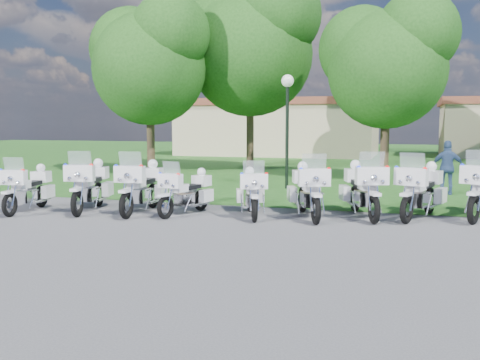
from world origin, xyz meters
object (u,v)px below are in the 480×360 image
(bystander_c, at_px, (448,168))
(lamp_post, at_px, (287,103))
(motorcycle_4, at_px, (252,192))
(motorcycle_6, at_px, (363,189))
(motorcycle_1, at_px, (90,185))
(motorcycle_2, at_px, (142,186))
(motorcycle_0, at_px, (28,188))
(motorcycle_5, at_px, (308,190))
(motorcycle_3, at_px, (187,191))
(motorcycle_7, at_px, (421,190))

(bystander_c, bearing_deg, lamp_post, -0.81)
(motorcycle_4, distance_m, motorcycle_6, 2.80)
(motorcycle_1, xyz_separation_m, motorcycle_2, (1.49, 0.15, 0.00))
(motorcycle_0, distance_m, motorcycle_2, 3.09)
(motorcycle_4, height_order, lamp_post, lamp_post)
(lamp_post, bearing_deg, motorcycle_1, -122.13)
(motorcycle_5, height_order, bystander_c, bystander_c)
(motorcycle_3, bearing_deg, motorcycle_5, -157.01)
(motorcycle_5, bearing_deg, motorcycle_0, -10.56)
(motorcycle_4, xyz_separation_m, motorcycle_5, (1.39, 0.27, 0.07))
(motorcycle_2, height_order, motorcycle_7, motorcycle_7)
(motorcycle_1, xyz_separation_m, motorcycle_4, (4.39, 0.50, -0.08))
(motorcycle_0, height_order, motorcycle_4, motorcycle_0)
(motorcycle_5, xyz_separation_m, bystander_c, (3.59, 5.53, 0.20))
(motorcycle_3, height_order, motorcycle_5, motorcycle_5)
(motorcycle_7, bearing_deg, motorcycle_3, 30.87)
(motorcycle_3, xyz_separation_m, bystander_c, (6.65, 6.05, 0.30))
(motorcycle_2, distance_m, bystander_c, 10.00)
(motorcycle_0, distance_m, lamp_post, 9.18)
(motorcycle_0, distance_m, motorcycle_3, 4.31)
(motorcycle_0, distance_m, motorcycle_1, 1.62)
(motorcycle_4, height_order, motorcycle_5, motorcycle_5)
(motorcycle_1, bearing_deg, motorcycle_2, 170.67)
(lamp_post, bearing_deg, motorcycle_0, -128.36)
(motorcycle_6, xyz_separation_m, lamp_post, (-3.09, 5.06, 2.37))
(motorcycle_2, xyz_separation_m, motorcycle_6, (5.59, 1.14, 0.01))
(motorcycle_4, bearing_deg, motorcycle_7, 173.29)
(motorcycle_3, distance_m, motorcycle_7, 5.90)
(motorcycle_2, relative_size, motorcycle_5, 1.06)
(motorcycle_1, xyz_separation_m, lamp_post, (3.98, 6.34, 2.38))
(motorcycle_3, distance_m, bystander_c, 9.00)
(motorcycle_1, distance_m, lamp_post, 7.86)
(lamp_post, height_order, bystander_c, lamp_post)
(motorcycle_2, distance_m, motorcycle_3, 1.24)
(motorcycle_2, relative_size, lamp_post, 0.61)
(motorcycle_0, xyz_separation_m, motorcycle_1, (1.51, 0.59, 0.07))
(motorcycle_0, relative_size, bystander_c, 1.24)
(motorcycle_1, distance_m, motorcycle_2, 1.50)
(motorcycle_0, relative_size, motorcycle_1, 0.92)
(motorcycle_2, bearing_deg, motorcycle_0, 8.46)
(motorcycle_3, bearing_deg, motorcycle_1, 18.77)
(motorcycle_3, xyz_separation_m, motorcycle_4, (1.67, 0.25, 0.02))
(motorcycle_4, distance_m, motorcycle_5, 1.41)
(motorcycle_5, distance_m, bystander_c, 6.60)
(motorcycle_4, bearing_deg, bystander_c, -151.36)
(motorcycle_6, relative_size, bystander_c, 1.35)
(motorcycle_3, relative_size, motorcycle_4, 1.00)
(motorcycle_7, bearing_deg, motorcycle_1, 28.64)
(motorcycle_1, distance_m, motorcycle_4, 4.42)
(motorcycle_2, xyz_separation_m, motorcycle_5, (4.29, 0.62, -0.01))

